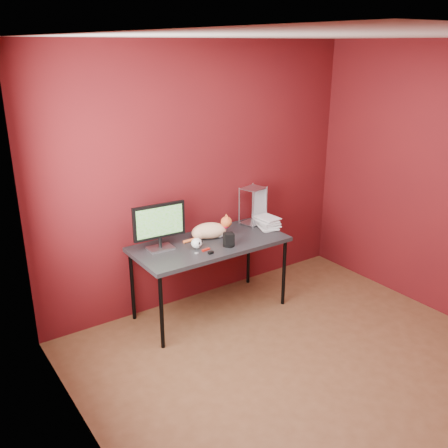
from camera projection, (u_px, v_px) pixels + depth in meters
room at (330, 207)px, 3.58m from camera, size 3.52×3.52×2.61m
desk at (210, 247)px, 4.82m from camera, size 1.50×0.70×0.75m
monitor at (159, 224)px, 4.56m from camera, size 0.51×0.18×0.44m
cat at (210, 230)px, 4.87m from camera, size 0.49×0.29×0.23m
skull_mug at (197, 243)px, 4.64m from camera, size 0.10×0.11×0.10m
speaker at (229, 240)px, 4.69m from camera, size 0.11×0.11×0.13m
book_stack at (261, 171)px, 4.95m from camera, size 0.25×0.29×1.21m
wire_rack at (253, 205)px, 5.24m from camera, size 0.27×0.24×0.40m
pocket_knife at (206, 250)px, 4.61m from camera, size 0.09×0.03×0.02m
black_gadget at (211, 253)px, 4.53m from camera, size 0.05×0.03×0.02m
washer at (196, 253)px, 4.55m from camera, size 0.04×0.04×0.00m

